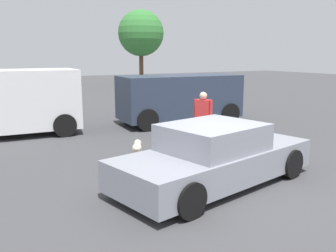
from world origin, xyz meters
name	(u,v)px	position (x,y,z in m)	size (l,w,h in m)	color
ground_plane	(218,188)	(0.00, 0.00, 0.00)	(80.00, 80.00, 0.00)	#424244
sedan_foreground	(215,157)	(0.07, 0.23, 0.59)	(4.78, 2.64, 1.29)	gray
dog	(137,147)	(-0.43, 2.98, 0.25)	(0.44, 0.60, 0.41)	beige
suv_dark	(180,97)	(3.06, 6.56, 1.03)	(4.79, 2.30, 1.87)	#2D384C
pedestrian	(203,115)	(1.67, 2.97, 0.96)	(0.42, 0.49, 1.62)	navy
tree_back_left	(141,33)	(9.44, 23.53, 4.40)	(3.88, 3.88, 6.36)	brown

